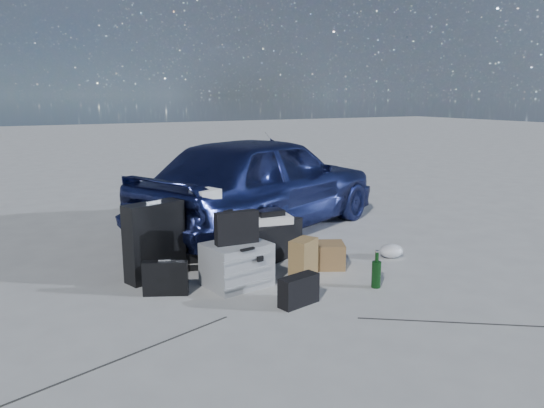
{
  "coord_description": "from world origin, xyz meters",
  "views": [
    {
      "loc": [
        -2.21,
        -3.86,
        1.73
      ],
      "look_at": [
        0.34,
        0.85,
        0.63
      ],
      "focal_mm": 35.0,
      "sensor_mm": 36.0,
      "label": 1
    }
  ],
  "objects_px": {
    "briefcase": "(165,278)",
    "cardboard_box": "(327,255)",
    "suitcase_right": "(208,239)",
    "suitcase_left": "(154,241)",
    "car": "(263,182)",
    "pelican_case": "(237,264)",
    "duffel_bag": "(269,241)",
    "green_bottle": "(376,270)"
  },
  "relations": [
    {
      "from": "suitcase_right",
      "to": "car",
      "type": "bearing_deg",
      "value": 61.16
    },
    {
      "from": "pelican_case",
      "to": "duffel_bag",
      "type": "xyz_separation_m",
      "value": [
        0.65,
        0.58,
        -0.0
      ]
    },
    {
      "from": "car",
      "to": "cardboard_box",
      "type": "distance_m",
      "value": 1.75
    },
    {
      "from": "car",
      "to": "pelican_case",
      "type": "bearing_deg",
      "value": 121.48
    },
    {
      "from": "suitcase_left",
      "to": "suitcase_right",
      "type": "relative_size",
      "value": 1.22
    },
    {
      "from": "duffel_bag",
      "to": "suitcase_left",
      "type": "bearing_deg",
      "value": 156.01
    },
    {
      "from": "suitcase_left",
      "to": "pelican_case",
      "type": "bearing_deg",
      "value": -58.86
    },
    {
      "from": "briefcase",
      "to": "suitcase_right",
      "type": "height_order",
      "value": "suitcase_right"
    },
    {
      "from": "car",
      "to": "duffel_bag",
      "type": "bearing_deg",
      "value": 131.13
    },
    {
      "from": "briefcase",
      "to": "duffel_bag",
      "type": "distance_m",
      "value": 1.39
    },
    {
      "from": "suitcase_left",
      "to": "green_bottle",
      "type": "bearing_deg",
      "value": -52.4
    },
    {
      "from": "green_bottle",
      "to": "cardboard_box",
      "type": "bearing_deg",
      "value": 95.64
    },
    {
      "from": "green_bottle",
      "to": "duffel_bag",
      "type": "bearing_deg",
      "value": 109.93
    },
    {
      "from": "car",
      "to": "duffel_bag",
      "type": "xyz_separation_m",
      "value": [
        -0.52,
        -1.13,
        -0.43
      ]
    },
    {
      "from": "suitcase_right",
      "to": "suitcase_left",
      "type": "bearing_deg",
      "value": -154.84
    },
    {
      "from": "car",
      "to": "duffel_bag",
      "type": "relative_size",
      "value": 4.65
    },
    {
      "from": "green_bottle",
      "to": "briefcase",
      "type": "bearing_deg",
      "value": 157.21
    },
    {
      "from": "briefcase",
      "to": "car",
      "type": "bearing_deg",
      "value": 66.72
    },
    {
      "from": "car",
      "to": "duffel_bag",
      "type": "distance_m",
      "value": 1.31
    },
    {
      "from": "car",
      "to": "suitcase_left",
      "type": "bearing_deg",
      "value": 99.14
    },
    {
      "from": "pelican_case",
      "to": "suitcase_right",
      "type": "xyz_separation_m",
      "value": [
        -0.04,
        0.6,
        0.1
      ]
    },
    {
      "from": "suitcase_left",
      "to": "cardboard_box",
      "type": "height_order",
      "value": "suitcase_left"
    },
    {
      "from": "suitcase_left",
      "to": "green_bottle",
      "type": "distance_m",
      "value": 2.09
    },
    {
      "from": "suitcase_right",
      "to": "duffel_bag",
      "type": "bearing_deg",
      "value": 16.65
    },
    {
      "from": "briefcase",
      "to": "suitcase_right",
      "type": "xyz_separation_m",
      "value": [
        0.61,
        0.53,
        0.15
      ]
    },
    {
      "from": "duffel_bag",
      "to": "cardboard_box",
      "type": "relative_size",
      "value": 2.34
    },
    {
      "from": "pelican_case",
      "to": "cardboard_box",
      "type": "height_order",
      "value": "pelican_case"
    },
    {
      "from": "briefcase",
      "to": "cardboard_box",
      "type": "distance_m",
      "value": 1.68
    },
    {
      "from": "cardboard_box",
      "to": "pelican_case",
      "type": "bearing_deg",
      "value": -178.1
    },
    {
      "from": "pelican_case",
      "to": "briefcase",
      "type": "height_order",
      "value": "pelican_case"
    },
    {
      "from": "suitcase_right",
      "to": "cardboard_box",
      "type": "relative_size",
      "value": 1.79
    },
    {
      "from": "suitcase_right",
      "to": "duffel_bag",
      "type": "relative_size",
      "value": 0.76
    },
    {
      "from": "briefcase",
      "to": "duffel_bag",
      "type": "height_order",
      "value": "duffel_bag"
    },
    {
      "from": "duffel_bag",
      "to": "green_bottle",
      "type": "height_order",
      "value": "duffel_bag"
    },
    {
      "from": "suitcase_left",
      "to": "suitcase_right",
      "type": "distance_m",
      "value": 0.57
    },
    {
      "from": "car",
      "to": "briefcase",
      "type": "distance_m",
      "value": 2.49
    },
    {
      "from": "pelican_case",
      "to": "duffel_bag",
      "type": "distance_m",
      "value": 0.87
    },
    {
      "from": "duffel_bag",
      "to": "green_bottle",
      "type": "bearing_deg",
      "value": -95.85
    },
    {
      "from": "suitcase_right",
      "to": "cardboard_box",
      "type": "xyz_separation_m",
      "value": [
        1.07,
        -0.57,
        -0.18
      ]
    },
    {
      "from": "car",
      "to": "briefcase",
      "type": "height_order",
      "value": "car"
    },
    {
      "from": "car",
      "to": "suitcase_right",
      "type": "xyz_separation_m",
      "value": [
        -1.2,
        -1.1,
        -0.33
      ]
    },
    {
      "from": "car",
      "to": "cardboard_box",
      "type": "relative_size",
      "value": 10.91
    }
  ]
}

